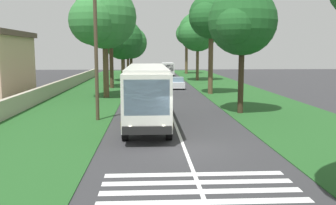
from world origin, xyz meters
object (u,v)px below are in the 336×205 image
(roadside_tree_left_1, at_px, (130,44))
(trailing_car_3, at_px, (148,76))
(coach_bus, at_px, (147,92))
(roadside_tree_left_2, at_px, (110,24))
(roadside_tree_left_4, at_px, (127,41))
(roadside_tree_right_3, at_px, (210,18))
(roadside_tree_left_3, at_px, (122,41))
(roadside_tree_right_1, at_px, (197,33))
(trailing_car_1, at_px, (177,83))
(roadside_tree_right_2, at_px, (186,35))
(utility_pole, at_px, (96,52))
(trailing_minibus_0, at_px, (168,68))
(trailing_car_0, at_px, (149,88))
(trailing_car_2, at_px, (146,79))
(roadside_tree_left_0, at_px, (102,19))
(roadside_tree_right_4, at_px, (241,23))

(roadside_tree_left_1, bearing_deg, trailing_car_3, -168.85)
(coach_bus, distance_m, roadside_tree_left_2, 25.93)
(roadside_tree_left_4, height_order, roadside_tree_right_3, roadside_tree_right_3)
(roadside_tree_left_3, distance_m, roadside_tree_right_3, 22.01)
(roadside_tree_right_1, bearing_deg, trailing_car_1, 162.05)
(roadside_tree_right_2, bearing_deg, utility_pole, 167.96)
(coach_bus, bearing_deg, roadside_tree_left_3, 6.08)
(roadside_tree_left_4, bearing_deg, trailing_car_1, -162.36)
(trailing_minibus_0, relative_size, roadside_tree_left_1, 0.62)
(trailing_minibus_0, xyz_separation_m, roadside_tree_right_3, (-29.74, -2.92, 6.64))
(trailing_car_0, bearing_deg, utility_pole, 167.42)
(trailing_car_2, height_order, roadside_tree_right_1, roadside_tree_right_1)
(roadside_tree_left_0, bearing_deg, roadside_tree_right_3, -76.31)
(roadside_tree_left_0, height_order, utility_pole, roadside_tree_left_0)
(roadside_tree_left_3, bearing_deg, roadside_tree_left_1, -1.01)
(roadside_tree_right_2, distance_m, utility_pole, 54.37)
(trailing_car_0, distance_m, roadside_tree_right_2, 38.64)
(trailing_minibus_0, xyz_separation_m, utility_pole, (-45.07, 7.14, 3.06))
(roadside_tree_right_2, height_order, roadside_tree_right_3, roadside_tree_right_3)
(roadside_tree_right_2, distance_m, roadside_tree_right_4, 50.49)
(trailing_car_0, relative_size, roadside_tree_right_4, 0.46)
(roadside_tree_left_1, xyz_separation_m, utility_pole, (-54.29, -0.20, -1.56))
(trailing_minibus_0, relative_size, roadside_tree_right_3, 0.56)
(trailing_car_1, height_order, roadside_tree_left_3, roadside_tree_left_3)
(roadside_tree_left_3, bearing_deg, roadside_tree_left_4, -1.14)
(trailing_car_3, height_order, roadside_tree_right_4, roadside_tree_right_4)
(roadside_tree_right_1, bearing_deg, trailing_car_0, 158.00)
(roadside_tree_left_2, height_order, roadside_tree_left_4, roadside_tree_left_2)
(trailing_minibus_0, distance_m, utility_pole, 45.74)
(roadside_tree_right_1, bearing_deg, roadside_tree_right_4, 178.45)
(roadside_tree_left_1, bearing_deg, roadside_tree_right_2, -96.04)
(trailing_minibus_0, height_order, roadside_tree_left_1, roadside_tree_left_1)
(trailing_car_2, distance_m, roadside_tree_left_2, 10.77)
(trailing_car_0, height_order, roadside_tree_left_4, roadside_tree_left_4)
(roadside_tree_left_2, height_order, roadside_tree_right_4, roadside_tree_left_2)
(trailing_car_3, bearing_deg, roadside_tree_left_3, 102.82)
(roadside_tree_left_0, relative_size, roadside_tree_left_2, 1.00)
(trailing_car_0, height_order, roadside_tree_left_3, roadside_tree_left_3)
(roadside_tree_left_3, bearing_deg, roadside_tree_left_0, 178.85)
(roadside_tree_left_4, height_order, roadside_tree_right_2, roadside_tree_right_2)
(trailing_car_2, relative_size, roadside_tree_right_1, 0.40)
(trailing_minibus_0, distance_m, roadside_tree_left_2, 24.62)
(trailing_car_3, distance_m, roadside_tree_left_2, 15.36)
(trailing_car_1, xyz_separation_m, trailing_car_2, (7.25, 3.81, 0.00))
(trailing_minibus_0, height_order, utility_pole, utility_pole)
(roadside_tree_left_1, bearing_deg, coach_bus, -176.40)
(trailing_car_0, height_order, trailing_car_3, same)
(trailing_car_0, xyz_separation_m, roadside_tree_right_3, (-0.61, -6.50, 7.52))
(utility_pole, bearing_deg, trailing_car_0, -12.58)
(roadside_tree_right_1, xyz_separation_m, roadside_tree_right_4, (-32.07, 0.87, -0.78))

